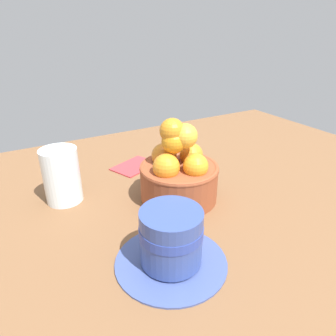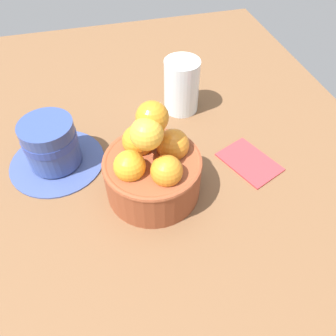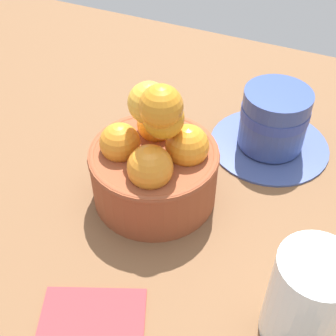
# 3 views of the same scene
# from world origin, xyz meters

# --- Properties ---
(ground_plane) EXTENTS (1.24, 0.86, 0.04)m
(ground_plane) POSITION_xyz_m (0.00, 0.00, -0.02)
(ground_plane) COLOR brown
(terracotta_bowl) EXTENTS (0.15, 0.15, 0.16)m
(terracotta_bowl) POSITION_xyz_m (0.00, -0.00, 0.06)
(terracotta_bowl) COLOR brown
(terracotta_bowl) RESTS_ON ground_plane
(coffee_cup) EXTENTS (0.16, 0.16, 0.09)m
(coffee_cup) POSITION_xyz_m (0.10, 0.15, 0.04)
(coffee_cup) COLOR #3C4D89
(coffee_cup) RESTS_ON ground_plane
(water_glass) EXTENTS (0.07, 0.07, 0.11)m
(water_glass) POSITION_xyz_m (0.20, -0.10, 0.05)
(water_glass) COLOR silver
(water_glass) RESTS_ON ground_plane
(folded_napkin) EXTENTS (0.12, 0.10, 0.01)m
(folded_napkin) POSITION_xyz_m (0.02, -0.18, 0.00)
(folded_napkin) COLOR #B23338
(folded_napkin) RESTS_ON ground_plane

